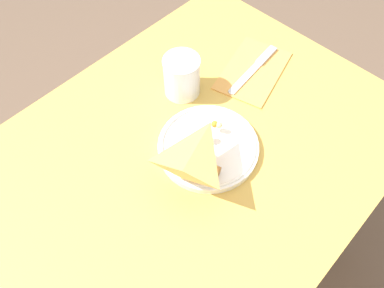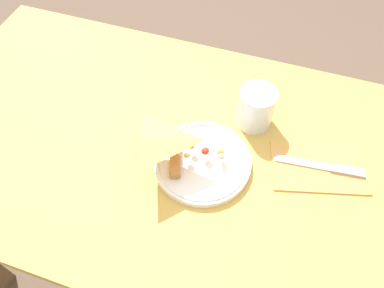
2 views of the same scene
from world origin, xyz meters
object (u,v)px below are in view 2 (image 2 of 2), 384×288
(plate_pizza, at_px, (202,160))
(napkin_folded, at_px, (319,167))
(milk_glass, at_px, (256,108))
(butter_knife, at_px, (324,167))
(dining_table, at_px, (154,165))

(plate_pizza, xyz_separation_m, napkin_folded, (-0.25, -0.07, -0.01))
(plate_pizza, distance_m, napkin_folded, 0.26)
(plate_pizza, xyz_separation_m, milk_glass, (-0.08, -0.16, 0.03))
(milk_glass, distance_m, butter_knife, 0.20)
(napkin_folded, relative_size, butter_knife, 1.17)
(dining_table, distance_m, butter_knife, 0.41)
(milk_glass, xyz_separation_m, napkin_folded, (-0.17, 0.08, -0.05))
(dining_table, xyz_separation_m, milk_glass, (-0.22, -0.13, 0.16))
(milk_glass, xyz_separation_m, butter_knife, (-0.18, 0.08, -0.04))
(dining_table, xyz_separation_m, butter_knife, (-0.39, -0.05, 0.12))
(plate_pizza, bearing_deg, milk_glass, -117.42)
(plate_pizza, xyz_separation_m, butter_knife, (-0.26, -0.08, -0.01))
(milk_glass, bearing_deg, napkin_folded, 153.69)
(plate_pizza, distance_m, butter_knife, 0.27)
(butter_knife, bearing_deg, dining_table, 1.41)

